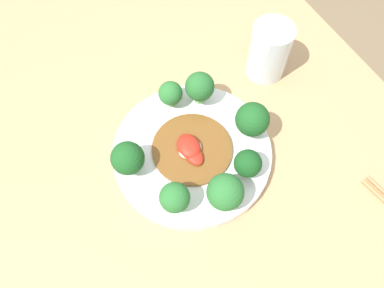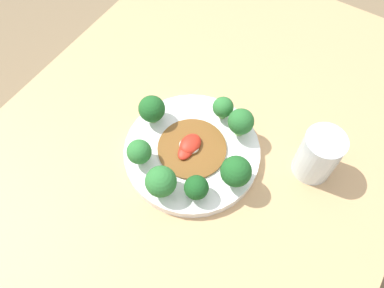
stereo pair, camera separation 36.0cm
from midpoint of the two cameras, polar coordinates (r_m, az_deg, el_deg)
ground_plane at (r=1.39m, az=-8.28°, el=-16.12°), size 8.00×8.00×0.00m
table at (r=1.06m, az=-10.76°, el=-12.06°), size 1.15×0.85×0.70m
plate at (r=0.70m, az=-13.69°, el=-7.03°), size 0.28×0.28×0.02m
broccoli_southeast at (r=0.64m, az=-18.07°, el=-14.02°), size 0.05×0.05×0.06m
broccoli_west at (r=0.71m, az=-16.59°, el=1.59°), size 0.04×0.04×0.06m
broccoli_south at (r=0.68m, az=-23.61°, el=-8.02°), size 0.06×0.06×0.07m
broccoli_east at (r=0.62m, az=-10.91°, el=-13.69°), size 0.06×0.06×0.07m
broccoli_north at (r=0.65m, az=-5.46°, el=-2.61°), size 0.06×0.06×0.07m
broccoli_northeast at (r=0.63m, az=-6.79°, el=-9.40°), size 0.05×0.05×0.06m
broccoli_northwest at (r=0.70m, az=-12.50°, el=2.57°), size 0.05×0.05×0.07m
stirfry_center at (r=0.69m, az=-14.14°, el=-6.64°), size 0.14×0.14×0.02m
drinking_glass at (r=0.74m, az=-1.28°, el=8.45°), size 0.08×0.08×0.11m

